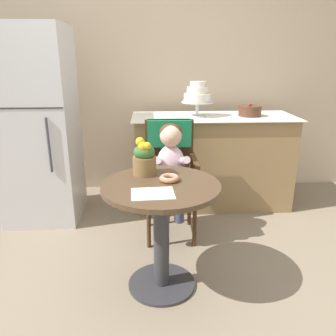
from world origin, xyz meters
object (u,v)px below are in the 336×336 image
(tiered_cake_stand, at_px, (197,95))
(donut_front, at_px, (169,178))
(seated_child, at_px, (171,161))
(flower_vase, at_px, (144,157))
(cafe_table, at_px, (161,216))
(round_layer_cake, at_px, (250,111))
(refrigerator, at_px, (38,127))
(wicker_chair, at_px, (170,160))

(tiered_cake_stand, bearing_deg, donut_front, -104.95)
(seated_child, relative_size, flower_vase, 2.93)
(cafe_table, distance_m, round_layer_cake, 1.63)
(seated_child, xyz_separation_m, donut_front, (-0.04, -0.55, 0.06))
(cafe_table, relative_size, refrigerator, 0.42)
(donut_front, relative_size, tiered_cake_stand, 0.38)
(seated_child, bearing_deg, cafe_table, -99.19)
(tiered_cake_stand, bearing_deg, flower_vase, -113.47)
(flower_vase, xyz_separation_m, refrigerator, (-0.95, 0.92, 0.02))
(seated_child, distance_m, donut_front, 0.55)
(donut_front, xyz_separation_m, refrigerator, (-1.10, 1.05, 0.11))
(cafe_table, height_order, tiered_cake_stand, tiered_cake_stand)
(refrigerator, bearing_deg, seated_child, -23.69)
(tiered_cake_stand, bearing_deg, wicker_chair, -117.95)
(wicker_chair, xyz_separation_m, tiered_cake_stand, (0.29, 0.55, 0.46))
(donut_front, bearing_deg, flower_vase, 139.10)
(round_layer_cake, relative_size, refrigerator, 0.13)
(seated_child, relative_size, refrigerator, 0.43)
(wicker_chair, xyz_separation_m, round_layer_cake, (0.79, 0.53, 0.31))
(flower_vase, height_order, round_layer_cake, round_layer_cake)
(cafe_table, distance_m, flower_vase, 0.38)
(seated_child, height_order, donut_front, seated_child)
(refrigerator, bearing_deg, cafe_table, -46.33)
(flower_vase, height_order, tiered_cake_stand, tiered_cake_stand)
(cafe_table, relative_size, donut_front, 5.82)
(flower_vase, distance_m, round_layer_cake, 1.49)
(cafe_table, bearing_deg, wicker_chair, 82.69)
(donut_front, distance_m, tiered_cake_stand, 1.34)
(seated_child, distance_m, flower_vase, 0.49)
(tiered_cake_stand, bearing_deg, refrigerator, -172.07)
(wicker_chair, height_order, round_layer_cake, round_layer_cake)
(seated_child, xyz_separation_m, tiered_cake_stand, (0.29, 0.70, 0.42))
(flower_vase, bearing_deg, donut_front, -40.90)
(donut_front, distance_m, flower_vase, 0.22)
(cafe_table, bearing_deg, round_layer_cake, 55.27)
(cafe_table, relative_size, tiered_cake_stand, 2.23)
(wicker_chair, xyz_separation_m, seated_child, (0.00, -0.16, 0.04))
(cafe_table, distance_m, refrigerator, 1.56)
(donut_front, xyz_separation_m, flower_vase, (-0.15, 0.13, 0.09))
(cafe_table, relative_size, round_layer_cake, 3.36)
(donut_front, relative_size, round_layer_cake, 0.58)
(flower_vase, xyz_separation_m, tiered_cake_stand, (0.49, 1.12, 0.26))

